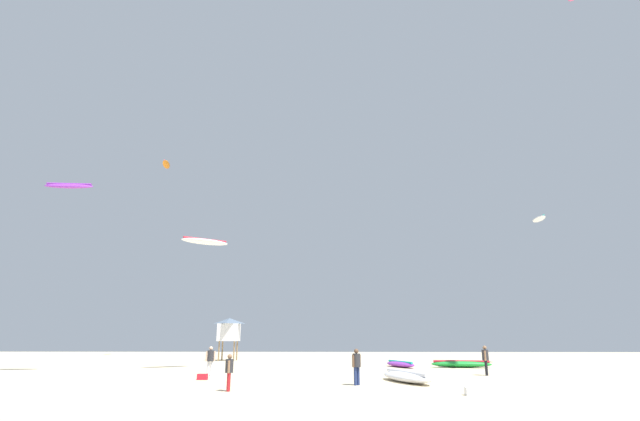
{
  "coord_description": "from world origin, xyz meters",
  "views": [
    {
      "loc": [
        0.79,
        -15.81,
        2.39
      ],
      "look_at": [
        0.0,
        17.24,
        11.23
      ],
      "focal_mm": 26.37,
      "sensor_mm": 36.0,
      "label": 1
    }
  ],
  "objects_px": {
    "kite_grounded_far": "(400,364)",
    "lifeguard_tower": "(229,329)",
    "kite_grounded_mid": "(406,377)",
    "person_left": "(485,358)",
    "kite_grounded_near": "(461,364)",
    "person_midground": "(356,364)",
    "gear_bag": "(202,377)",
    "person_right": "(210,359)",
    "cooler_box": "(472,391)",
    "kite_aloft_1": "(539,219)",
    "person_foreground": "(229,369)",
    "kite_aloft_4": "(205,242)",
    "kite_aloft_2": "(166,164)",
    "kite_aloft_3": "(69,186)"
  },
  "relations": [
    {
      "from": "kite_grounded_far",
      "to": "lifeguard_tower",
      "type": "distance_m",
      "value": 18.76
    },
    {
      "from": "kite_grounded_mid",
      "to": "person_left",
      "type": "bearing_deg",
      "value": 38.39
    },
    {
      "from": "kite_grounded_near",
      "to": "kite_grounded_mid",
      "type": "xyz_separation_m",
      "value": [
        -6.13,
        -12.06,
        0.02
      ]
    },
    {
      "from": "person_midground",
      "to": "gear_bag",
      "type": "relative_size",
      "value": 3.15
    },
    {
      "from": "kite_grounded_near",
      "to": "gear_bag",
      "type": "bearing_deg",
      "value": -147.91
    },
    {
      "from": "person_right",
      "to": "kite_grounded_far",
      "type": "relative_size",
      "value": 0.42
    },
    {
      "from": "lifeguard_tower",
      "to": "cooler_box",
      "type": "height_order",
      "value": "lifeguard_tower"
    },
    {
      "from": "kite_aloft_1",
      "to": "kite_grounded_far",
      "type": "bearing_deg",
      "value": -163.18
    },
    {
      "from": "person_midground",
      "to": "person_foreground",
      "type": "bearing_deg",
      "value": -107.52
    },
    {
      "from": "kite_aloft_1",
      "to": "person_left",
      "type": "bearing_deg",
      "value": -129.02
    },
    {
      "from": "person_right",
      "to": "kite_grounded_near",
      "type": "relative_size",
      "value": 0.37
    },
    {
      "from": "person_midground",
      "to": "gear_bag",
      "type": "xyz_separation_m",
      "value": [
        -8.56,
        2.83,
        -0.87
      ]
    },
    {
      "from": "cooler_box",
      "to": "person_left",
      "type": "bearing_deg",
      "value": 69.41
    },
    {
      "from": "person_right",
      "to": "gear_bag",
      "type": "relative_size",
      "value": 3.15
    },
    {
      "from": "person_midground",
      "to": "lifeguard_tower",
      "type": "relative_size",
      "value": 0.42
    },
    {
      "from": "person_left",
      "to": "kite_aloft_4",
      "type": "relative_size",
      "value": 0.48
    },
    {
      "from": "person_midground",
      "to": "kite_grounded_near",
      "type": "distance_m",
      "value": 16.38
    },
    {
      "from": "person_foreground",
      "to": "person_left",
      "type": "distance_m",
      "value": 16.93
    },
    {
      "from": "cooler_box",
      "to": "lifeguard_tower",
      "type": "bearing_deg",
      "value": 120.21
    },
    {
      "from": "kite_aloft_2",
      "to": "kite_grounded_far",
      "type": "bearing_deg",
      "value": -33.64
    },
    {
      "from": "person_foreground",
      "to": "person_midground",
      "type": "bearing_deg",
      "value": -160.24
    },
    {
      "from": "person_right",
      "to": "cooler_box",
      "type": "bearing_deg",
      "value": 34.71
    },
    {
      "from": "person_midground",
      "to": "cooler_box",
      "type": "xyz_separation_m",
      "value": [
        4.59,
        -4.03,
        -0.87
      ]
    },
    {
      "from": "kite_grounded_far",
      "to": "person_midground",
      "type": "bearing_deg",
      "value": -106.35
    },
    {
      "from": "kite_grounded_far",
      "to": "kite_aloft_1",
      "type": "relative_size",
      "value": 1.68
    },
    {
      "from": "lifeguard_tower",
      "to": "kite_aloft_4",
      "type": "xyz_separation_m",
      "value": [
        0.49,
        -12.79,
        6.52
      ]
    },
    {
      "from": "person_midground",
      "to": "person_left",
      "type": "xyz_separation_m",
      "value": [
        8.44,
        6.22,
        0.02
      ]
    },
    {
      "from": "kite_aloft_4",
      "to": "person_right",
      "type": "bearing_deg",
      "value": -67.43
    },
    {
      "from": "person_foreground",
      "to": "person_midground",
      "type": "height_order",
      "value": "person_midground"
    },
    {
      "from": "person_right",
      "to": "kite_grounded_mid",
      "type": "bearing_deg",
      "value": 52.11
    },
    {
      "from": "person_midground",
      "to": "kite_grounded_mid",
      "type": "xyz_separation_m",
      "value": [
        2.73,
        1.7,
        -0.74
      ]
    },
    {
      "from": "kite_aloft_1",
      "to": "kite_aloft_4",
      "type": "bearing_deg",
      "value": -165.88
    },
    {
      "from": "person_left",
      "to": "cooler_box",
      "type": "xyz_separation_m",
      "value": [
        -3.85,
        -10.26,
        -0.89
      ]
    },
    {
      "from": "kite_grounded_near",
      "to": "cooler_box",
      "type": "relative_size",
      "value": 8.47
    },
    {
      "from": "person_right",
      "to": "cooler_box",
      "type": "xyz_separation_m",
      "value": [
        13.39,
        -9.42,
        -0.87
      ]
    },
    {
      "from": "gear_bag",
      "to": "kite_aloft_1",
      "type": "bearing_deg",
      "value": 30.2
    },
    {
      "from": "person_foreground",
      "to": "person_right",
      "type": "height_order",
      "value": "person_right"
    },
    {
      "from": "kite_grounded_far",
      "to": "cooler_box",
      "type": "distance_m",
      "value": 18.26
    },
    {
      "from": "person_left",
      "to": "kite_aloft_2",
      "type": "height_order",
      "value": "kite_aloft_2"
    },
    {
      "from": "kite_aloft_3",
      "to": "kite_aloft_4",
      "type": "distance_m",
      "value": 10.5
    },
    {
      "from": "person_left",
      "to": "lifeguard_tower",
      "type": "xyz_separation_m",
      "value": [
        -20.1,
        17.65,
        2.0
      ]
    },
    {
      "from": "person_midground",
      "to": "kite_grounded_near",
      "type": "height_order",
      "value": "person_midground"
    },
    {
      "from": "person_midground",
      "to": "gear_bag",
      "type": "height_order",
      "value": "person_midground"
    },
    {
      "from": "kite_grounded_mid",
      "to": "kite_aloft_1",
      "type": "xyz_separation_m",
      "value": [
        15.68,
        16.83,
        12.79
      ]
    },
    {
      "from": "kite_grounded_near",
      "to": "kite_aloft_3",
      "type": "height_order",
      "value": "kite_aloft_3"
    },
    {
      "from": "person_foreground",
      "to": "person_right",
      "type": "bearing_deg",
      "value": -76.09
    },
    {
      "from": "person_left",
      "to": "kite_aloft_1",
      "type": "distance_m",
      "value": 19.89
    },
    {
      "from": "cooler_box",
      "to": "kite_aloft_2",
      "type": "relative_size",
      "value": 0.19
    },
    {
      "from": "cooler_box",
      "to": "kite_aloft_4",
      "type": "bearing_deg",
      "value": 136.18
    },
    {
      "from": "kite_grounded_mid",
      "to": "kite_aloft_2",
      "type": "relative_size",
      "value": 1.72
    }
  ]
}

